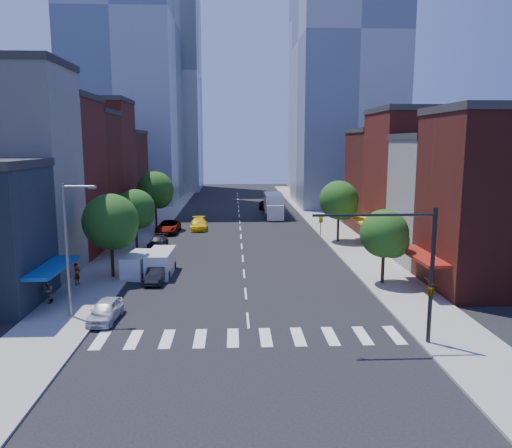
{
  "coord_description": "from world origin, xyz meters",
  "views": [
    {
      "loc": [
        -0.91,
        -31.89,
        11.81
      ],
      "look_at": [
        0.97,
        9.38,
        5.0
      ],
      "focal_mm": 35.0,
      "sensor_mm": 36.0,
      "label": 1
    }
  ],
  "objects_px": {
    "taxi": "(199,224)",
    "parked_car_third": "(168,227)",
    "parked_car_front": "(105,310)",
    "cargo_van_far": "(160,263)",
    "parked_car_second": "(157,274)",
    "cargo_van_near": "(138,265)",
    "pedestrian_near": "(77,274)",
    "box_truck": "(274,206)",
    "pedestrian_far": "(48,291)",
    "parked_car_rear": "(158,242)",
    "traffic_car_far": "(264,204)",
    "traffic_car_oncoming": "(268,207)"
  },
  "relations": [
    {
      "from": "cargo_van_near",
      "to": "box_truck",
      "type": "distance_m",
      "value": 37.58
    },
    {
      "from": "pedestrian_near",
      "to": "parked_car_front",
      "type": "bearing_deg",
      "value": -136.13
    },
    {
      "from": "parked_car_rear",
      "to": "pedestrian_far",
      "type": "distance_m",
      "value": 20.68
    },
    {
      "from": "cargo_van_near",
      "to": "taxi",
      "type": "xyz_separation_m",
      "value": [
        3.84,
        23.56,
        -0.2
      ]
    },
    {
      "from": "traffic_car_far",
      "to": "box_truck",
      "type": "bearing_deg",
      "value": 97.72
    },
    {
      "from": "traffic_car_oncoming",
      "to": "box_truck",
      "type": "distance_m",
      "value": 6.49
    },
    {
      "from": "taxi",
      "to": "cargo_van_near",
      "type": "bearing_deg",
      "value": -102.54
    },
    {
      "from": "parked_car_third",
      "to": "cargo_van_far",
      "type": "relative_size",
      "value": 1.12
    },
    {
      "from": "cargo_van_far",
      "to": "traffic_car_far",
      "type": "xyz_separation_m",
      "value": [
        12.1,
        44.42,
        -0.3
      ]
    },
    {
      "from": "taxi",
      "to": "cargo_van_far",
      "type": "bearing_deg",
      "value": -97.74
    },
    {
      "from": "parked_car_front",
      "to": "pedestrian_near",
      "type": "distance_m",
      "value": 9.31
    },
    {
      "from": "cargo_van_near",
      "to": "parked_car_third",
      "type": "bearing_deg",
      "value": 96.95
    },
    {
      "from": "traffic_car_oncoming",
      "to": "parked_car_rear",
      "type": "bearing_deg",
      "value": 63.44
    },
    {
      "from": "pedestrian_near",
      "to": "cargo_van_near",
      "type": "bearing_deg",
      "value": -36.67
    },
    {
      "from": "parked_car_third",
      "to": "cargo_van_far",
      "type": "bearing_deg",
      "value": -82.17
    },
    {
      "from": "parked_car_second",
      "to": "parked_car_rear",
      "type": "distance_m",
      "value": 14.46
    },
    {
      "from": "parked_car_front",
      "to": "cargo_van_far",
      "type": "distance_m",
      "value": 11.81
    },
    {
      "from": "cargo_van_far",
      "to": "parked_car_second",
      "type": "bearing_deg",
      "value": -88.19
    },
    {
      "from": "parked_car_front",
      "to": "parked_car_rear",
      "type": "relative_size",
      "value": 0.95
    },
    {
      "from": "parked_car_rear",
      "to": "parked_car_front",
      "type": "bearing_deg",
      "value": -86.19
    },
    {
      "from": "traffic_car_far",
      "to": "box_truck",
      "type": "distance_m",
      "value": 10.15
    },
    {
      "from": "cargo_van_near",
      "to": "traffic_car_oncoming",
      "type": "height_order",
      "value": "cargo_van_near"
    },
    {
      "from": "parked_car_rear",
      "to": "traffic_car_far",
      "type": "relative_size",
      "value": 0.95
    },
    {
      "from": "parked_car_third",
      "to": "parked_car_rear",
      "type": "relative_size",
      "value": 1.34
    },
    {
      "from": "parked_car_front",
      "to": "cargo_van_far",
      "type": "bearing_deg",
      "value": 83.09
    },
    {
      "from": "parked_car_front",
      "to": "pedestrian_far",
      "type": "xyz_separation_m",
      "value": [
        -4.99,
        3.5,
        0.34
      ]
    },
    {
      "from": "traffic_car_oncoming",
      "to": "pedestrian_far",
      "type": "relative_size",
      "value": 2.43
    },
    {
      "from": "pedestrian_near",
      "to": "pedestrian_far",
      "type": "bearing_deg",
      "value": -171.73
    },
    {
      "from": "cargo_van_near",
      "to": "pedestrian_far",
      "type": "xyz_separation_m",
      "value": [
        -4.98,
        -8.03,
        0.08
      ]
    },
    {
      "from": "taxi",
      "to": "traffic_car_oncoming",
      "type": "bearing_deg",
      "value": 55.18
    },
    {
      "from": "parked_car_third",
      "to": "taxi",
      "type": "relative_size",
      "value": 1.11
    },
    {
      "from": "parked_car_second",
      "to": "cargo_van_near",
      "type": "relative_size",
      "value": 0.87
    },
    {
      "from": "taxi",
      "to": "pedestrian_far",
      "type": "relative_size",
      "value": 2.94
    },
    {
      "from": "traffic_car_oncoming",
      "to": "box_truck",
      "type": "bearing_deg",
      "value": 94.91
    },
    {
      "from": "parked_car_second",
      "to": "pedestrian_far",
      "type": "distance_m",
      "value": 9.06
    },
    {
      "from": "parked_car_third",
      "to": "parked_car_front",
      "type": "bearing_deg",
      "value": -87.62
    },
    {
      "from": "cargo_van_far",
      "to": "taxi",
      "type": "distance_m",
      "value": 23.54
    },
    {
      "from": "taxi",
      "to": "parked_car_third",
      "type": "bearing_deg",
      "value": -149.66
    },
    {
      "from": "parked_car_rear",
      "to": "pedestrian_near",
      "type": "distance_m",
      "value": 15.96
    },
    {
      "from": "pedestrian_near",
      "to": "parked_car_second",
      "type": "bearing_deg",
      "value": -64.83
    },
    {
      "from": "cargo_van_far",
      "to": "traffic_car_far",
      "type": "relative_size",
      "value": 1.13
    },
    {
      "from": "traffic_car_far",
      "to": "pedestrian_far",
      "type": "distance_m",
      "value": 55.91
    },
    {
      "from": "pedestrian_near",
      "to": "cargo_van_far",
      "type": "bearing_deg",
      "value": -45.8
    },
    {
      "from": "parked_car_second",
      "to": "parked_car_third",
      "type": "height_order",
      "value": "parked_car_third"
    },
    {
      "from": "traffic_car_far",
      "to": "pedestrian_near",
      "type": "height_order",
      "value": "pedestrian_near"
    },
    {
      "from": "parked_car_third",
      "to": "cargo_van_near",
      "type": "bearing_deg",
      "value": -87.66
    },
    {
      "from": "parked_car_front",
      "to": "parked_car_second",
      "type": "bearing_deg",
      "value": 80.63
    },
    {
      "from": "parked_car_rear",
      "to": "box_truck",
      "type": "bearing_deg",
      "value": 60.07
    },
    {
      "from": "parked_car_rear",
      "to": "traffic_car_far",
      "type": "distance_m",
      "value": 35.41
    },
    {
      "from": "parked_car_front",
      "to": "box_truck",
      "type": "xyz_separation_m",
      "value": [
        14.98,
        45.99,
        1.02
      ]
    }
  ]
}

